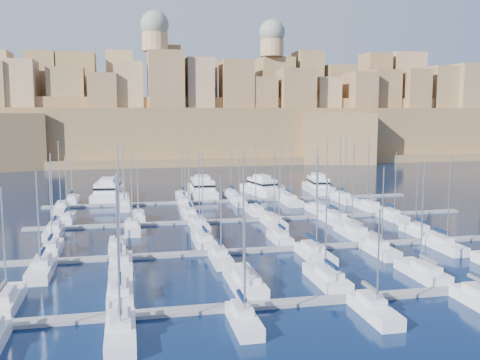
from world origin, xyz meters
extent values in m
plane|color=black|center=(0.00, 0.00, 0.00)|extent=(600.00, 600.00, 0.00)
cube|color=slate|center=(0.00, -34.00, 0.20)|extent=(84.00, 2.00, 0.40)
cube|color=slate|center=(0.00, -12.00, 0.20)|extent=(84.00, 2.00, 0.40)
cube|color=slate|center=(0.00, 10.00, 0.20)|extent=(84.00, 2.00, 0.40)
cube|color=slate|center=(0.00, 32.00, 0.20)|extent=(84.00, 2.00, 0.40)
cube|color=silver|center=(-36.72, -28.53, 0.52)|extent=(2.68, 8.94, 1.65)
cube|color=silver|center=(-36.72, -29.43, 1.70)|extent=(1.88, 4.02, 0.70)
cylinder|color=#9EA0A8|center=(-36.72, -28.09, 7.02)|extent=(0.18, 0.18, 11.35)
cube|color=#595B60|center=(-36.72, -29.87, 2.75)|extent=(0.35, 3.57, 0.35)
cube|color=silver|center=(-24.99, -28.40, 0.53)|extent=(2.76, 9.20, 1.66)
cube|color=silver|center=(-24.99, -29.32, 1.71)|extent=(1.93, 4.14, 0.70)
cylinder|color=#9EA0A8|center=(-24.99, -27.94, 7.66)|extent=(0.18, 0.18, 12.60)
cube|color=#091939|center=(-24.99, -29.78, 2.76)|extent=(0.35, 3.68, 0.35)
cube|color=silver|center=(-10.82, -27.56, 0.57)|extent=(3.27, 10.89, 1.74)
cube|color=silver|center=(-10.82, -28.65, 1.79)|extent=(2.29, 4.90, 0.70)
cylinder|color=#9EA0A8|center=(-10.82, -27.01, 8.66)|extent=(0.18, 0.18, 14.44)
cube|color=#595B60|center=(-10.82, -29.19, 2.84)|extent=(0.35, 4.35, 0.35)
cube|color=silver|center=(-0.89, -28.20, 0.54)|extent=(2.88, 9.60, 1.68)
cube|color=silver|center=(-0.89, -29.16, 1.73)|extent=(2.02, 4.32, 0.70)
cylinder|color=#9EA0A8|center=(-0.89, -27.72, 7.99)|extent=(0.18, 0.18, 13.23)
cube|color=#091939|center=(-0.89, -29.64, 2.78)|extent=(0.35, 3.84, 0.35)
cube|color=silver|center=(11.59, -28.37, 0.53)|extent=(2.78, 9.25, 1.66)
cube|color=silver|center=(11.59, -29.30, 1.71)|extent=(1.94, 4.16, 0.70)
cylinder|color=#9EA0A8|center=(11.59, -27.91, 7.80)|extent=(0.18, 0.18, 12.87)
cube|color=#595B60|center=(11.59, -29.76, 2.76)|extent=(0.35, 3.70, 0.35)
cube|color=silver|center=(-24.85, -39.48, 0.52)|extent=(2.69, 8.96, 1.65)
cube|color=silver|center=(-24.85, -38.58, 1.70)|extent=(1.88, 4.03, 0.70)
cylinder|color=#9EA0A8|center=(-24.85, -39.93, 7.67)|extent=(0.18, 0.18, 12.65)
cube|color=#595B60|center=(-24.85, -38.14, 2.75)|extent=(0.35, 3.58, 0.35)
cube|color=silver|center=(-13.36, -38.84, 0.49)|extent=(2.30, 7.68, 1.58)
cube|color=silver|center=(-13.36, -38.07, 1.63)|extent=(1.61, 3.45, 0.70)
cylinder|color=#9EA0A8|center=(-13.36, -39.22, 6.08)|extent=(0.18, 0.18, 9.60)
cube|color=#091939|center=(-13.36, -37.69, 2.68)|extent=(0.35, 3.07, 0.35)
cube|color=silver|center=(-0.01, -39.10, 0.51)|extent=(2.46, 8.20, 1.61)
cube|color=silver|center=(-0.01, -38.28, 1.66)|extent=(1.72, 3.69, 0.70)
cylinder|color=#9EA0A8|center=(-0.01, -39.51, 6.18)|extent=(0.18, 0.18, 9.74)
cube|color=#595B60|center=(-0.01, -37.87, 2.71)|extent=(0.35, 3.28, 0.35)
cube|color=#595B60|center=(12.34, -38.21, 2.76)|extent=(0.35, 3.67, 0.35)
cube|color=silver|center=(-34.87, -6.89, 0.51)|extent=(2.47, 8.22, 1.61)
cube|color=silver|center=(-34.87, -7.71, 1.66)|extent=(1.73, 3.70, 0.70)
cylinder|color=#9EA0A8|center=(-34.87, -6.48, 7.27)|extent=(0.18, 0.18, 11.92)
cube|color=#091939|center=(-34.87, -8.12, 2.71)|extent=(0.35, 3.29, 0.35)
cube|color=silver|center=(-25.62, -6.95, 0.50)|extent=(2.43, 8.10, 1.60)
cube|color=silver|center=(-25.62, -7.76, 1.65)|extent=(1.70, 3.64, 0.70)
cylinder|color=#9EA0A8|center=(-25.62, -6.55, 6.36)|extent=(0.18, 0.18, 10.12)
cube|color=#091939|center=(-25.62, -8.17, 2.70)|extent=(0.35, 3.24, 0.35)
cube|color=silver|center=(-12.62, -6.33, 0.53)|extent=(2.80, 9.34, 1.67)
cube|color=silver|center=(-12.62, -7.26, 1.72)|extent=(1.96, 4.20, 0.70)
cylinder|color=#9EA0A8|center=(-12.62, -5.86, 7.73)|extent=(0.18, 0.18, 12.72)
cube|color=#091939|center=(-12.62, -7.73, 2.77)|extent=(0.35, 3.74, 0.35)
cube|color=silver|center=(-0.59, -7.05, 0.50)|extent=(2.37, 7.89, 1.59)
cube|color=silver|center=(-0.59, -7.84, 1.64)|extent=(1.66, 3.55, 0.70)
cylinder|color=#9EA0A8|center=(-0.59, -6.66, 6.59)|extent=(0.18, 0.18, 10.59)
cube|color=#091939|center=(-0.59, -8.24, 2.69)|extent=(0.35, 3.16, 0.35)
cube|color=silver|center=(12.34, -6.05, 0.55)|extent=(2.97, 9.90, 1.70)
cube|color=silver|center=(12.34, -7.04, 1.75)|extent=(2.08, 4.46, 0.70)
cylinder|color=#9EA0A8|center=(12.34, -5.55, 8.51)|extent=(0.18, 0.18, 14.23)
cube|color=#595B60|center=(12.34, -7.53, 2.80)|extent=(0.35, 3.96, 0.35)
cube|color=silver|center=(23.28, -7.00, 0.50)|extent=(2.40, 8.00, 1.60)
cube|color=silver|center=(23.28, -7.80, 1.65)|extent=(1.68, 3.60, 0.70)
cylinder|color=#9EA0A8|center=(23.28, -6.60, 6.57)|extent=(0.18, 0.18, 10.53)
cube|color=#091939|center=(23.28, -8.20, 2.70)|extent=(0.35, 3.20, 0.35)
cube|color=silver|center=(-34.81, -17.60, 0.53)|extent=(2.76, 9.19, 1.66)
cube|color=silver|center=(-34.81, -16.68, 1.71)|extent=(1.93, 4.14, 0.70)
cylinder|color=#9EA0A8|center=(-34.81, -18.06, 7.32)|extent=(0.18, 0.18, 11.91)
cube|color=#091939|center=(-34.81, -16.22, 2.76)|extent=(0.35, 3.68, 0.35)
cube|color=silver|center=(-25.02, -17.82, 0.54)|extent=(2.89, 9.63, 1.68)
cube|color=silver|center=(-25.02, -16.85, 1.73)|extent=(2.02, 4.33, 0.70)
cylinder|color=#9EA0A8|center=(-25.02, -18.30, 8.81)|extent=(0.18, 0.18, 14.86)
cube|color=#091939|center=(-25.02, -16.37, 2.78)|extent=(0.35, 3.85, 0.35)
cube|color=silver|center=(-11.79, -16.89, 0.49)|extent=(2.33, 7.77, 1.59)
cube|color=silver|center=(-11.79, -16.11, 1.64)|extent=(1.63, 3.50, 0.70)
cylinder|color=#9EA0A8|center=(-11.79, -17.28, 6.81)|extent=(0.18, 0.18, 11.04)
cube|color=#091939|center=(-11.79, -15.72, 2.69)|extent=(0.35, 3.11, 0.35)
cube|color=silver|center=(1.40, -17.91, 0.55)|extent=(2.95, 9.83, 1.69)
cube|color=silver|center=(1.40, -16.93, 1.74)|extent=(2.06, 4.42, 0.70)
cylinder|color=#9EA0A8|center=(1.40, -18.40, 7.92)|extent=(0.18, 0.18, 13.06)
cube|color=#091939|center=(1.40, -16.44, 2.79)|extent=(0.35, 3.93, 0.35)
cube|color=silver|center=(11.44, -17.32, 0.52)|extent=(2.59, 8.65, 1.63)
cube|color=silver|center=(11.44, -16.46, 1.68)|extent=(1.82, 3.89, 0.70)
cylinder|color=#9EA0A8|center=(11.44, -17.76, 7.04)|extent=(0.18, 0.18, 11.42)
cube|color=#595B60|center=(11.44, -16.03, 2.73)|extent=(0.35, 3.46, 0.35)
cube|color=silver|center=(21.96, -17.25, 0.51)|extent=(2.55, 8.50, 1.62)
cube|color=silver|center=(21.96, -16.40, 1.67)|extent=(1.78, 3.82, 0.70)
cylinder|color=#9EA0A8|center=(21.96, -17.67, 7.75)|extent=(0.18, 0.18, 12.84)
cube|color=#091939|center=(21.96, -15.97, 2.72)|extent=(0.35, 3.40, 0.35)
cube|color=silver|center=(-35.00, 14.89, 0.49)|extent=(2.33, 7.78, 1.59)
cube|color=silver|center=(-35.00, 14.11, 1.64)|extent=(1.63, 3.50, 0.70)
cylinder|color=#9EA0A8|center=(-35.00, 15.28, 6.86)|extent=(0.18, 0.18, 11.14)
cube|color=#091939|center=(-35.00, 13.72, 2.69)|extent=(0.35, 3.11, 0.35)
cube|color=silver|center=(-22.07, 14.99, 0.50)|extent=(2.39, 7.97, 1.60)
cube|color=silver|center=(-22.07, 14.19, 1.65)|extent=(1.67, 3.59, 0.70)
cylinder|color=#9EA0A8|center=(-22.07, 15.39, 6.22)|extent=(0.18, 0.18, 9.85)
cube|color=#595B60|center=(-22.07, 13.79, 2.70)|extent=(0.35, 3.19, 0.35)
cube|color=silver|center=(-12.21, 15.82, 0.54)|extent=(2.89, 9.64, 1.68)
cube|color=silver|center=(-12.21, 14.86, 1.73)|extent=(2.02, 4.34, 0.70)
cylinder|color=#9EA0A8|center=(-12.21, 16.30, 8.74)|extent=(0.18, 0.18, 14.72)
cube|color=#091939|center=(-12.21, 14.37, 2.78)|extent=(0.35, 3.86, 0.35)
cube|color=silver|center=(1.12, 15.53, 0.53)|extent=(2.72, 9.07, 1.65)
cube|color=silver|center=(1.12, 14.63, 1.70)|extent=(1.90, 4.08, 0.70)
cylinder|color=#9EA0A8|center=(1.12, 15.99, 7.67)|extent=(0.18, 0.18, 12.64)
cube|color=#091939|center=(1.12, 14.17, 2.75)|extent=(0.35, 3.63, 0.35)
cube|color=silver|center=(13.77, 15.15, 0.51)|extent=(2.49, 8.30, 1.62)
cube|color=silver|center=(13.77, 14.32, 1.67)|extent=(1.74, 3.74, 0.70)
cylinder|color=#9EA0A8|center=(13.77, 15.57, 7.22)|extent=(0.18, 0.18, 11.80)
cube|color=#595B60|center=(13.77, 13.91, 2.72)|extent=(0.35, 3.32, 0.35)
cube|color=silver|center=(25.38, 15.87, 0.54)|extent=(2.92, 9.74, 1.69)
cube|color=silver|center=(25.38, 14.90, 1.74)|extent=(2.05, 4.38, 0.70)
cylinder|color=#9EA0A8|center=(25.38, 16.36, 8.56)|extent=(0.18, 0.18, 14.35)
cube|color=#595B60|center=(25.38, 14.41, 2.79)|extent=(0.35, 3.90, 0.35)
cube|color=silver|center=(-36.04, 4.55, 0.52)|extent=(2.67, 8.91, 1.65)
cube|color=silver|center=(-36.04, 5.44, 1.70)|extent=(1.87, 4.01, 0.70)
cylinder|color=#9EA0A8|center=(-36.04, 4.10, 7.58)|extent=(0.18, 0.18, 12.46)
cube|color=#091939|center=(-36.04, 5.88, 2.75)|extent=(0.35, 3.56, 0.35)
cube|color=silver|center=(-23.28, 4.73, 0.51)|extent=(2.56, 8.53, 1.63)
cube|color=silver|center=(-23.28, 5.59, 1.68)|extent=(1.79, 3.84, 0.70)
cylinder|color=#9EA0A8|center=(-23.28, 4.31, 7.52)|extent=(0.18, 0.18, 12.40)
cube|color=#595B60|center=(-23.28, 6.01, 2.73)|extent=(0.35, 3.41, 0.35)
cube|color=silver|center=(-11.85, 4.32, 0.53)|extent=(2.81, 9.35, 1.67)
cube|color=silver|center=(-11.85, 5.26, 1.72)|extent=(1.96, 4.21, 0.70)
cylinder|color=#9EA0A8|center=(-11.85, 3.86, 7.28)|extent=(0.18, 0.18, 11.83)
cube|color=#091939|center=(-11.85, 5.73, 2.77)|extent=(0.35, 3.74, 0.35)
cube|color=silver|center=(1.61, 4.35, 0.53)|extent=(2.79, 9.30, 1.67)
cube|color=silver|center=(1.61, 5.28, 1.72)|extent=(1.95, 4.19, 0.70)
cylinder|color=#9EA0A8|center=(1.61, 3.88, 7.70)|extent=(0.18, 0.18, 12.66)
cube|color=#091939|center=(1.61, 5.74, 2.77)|extent=(0.35, 3.72, 0.35)
cube|color=silver|center=(13.51, 3.49, 0.58)|extent=(3.30, 11.01, 1.75)
cube|color=silver|center=(13.51, 4.60, 1.80)|extent=(2.31, 4.95, 0.70)
cylinder|color=#9EA0A8|center=(13.51, 2.94, 8.96)|extent=(0.18, 0.18, 15.03)
cube|color=#091939|center=(13.51, 5.15, 2.85)|extent=(0.35, 4.40, 0.35)
cube|color=silver|center=(25.24, 4.79, 0.51)|extent=(2.52, 8.41, 1.62)
cube|color=silver|center=(25.24, 5.64, 1.67)|extent=(1.77, 3.78, 0.70)
cylinder|color=#9EA0A8|center=(25.24, 4.37, 7.14)|extent=(0.18, 0.18, 11.63)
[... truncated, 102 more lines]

